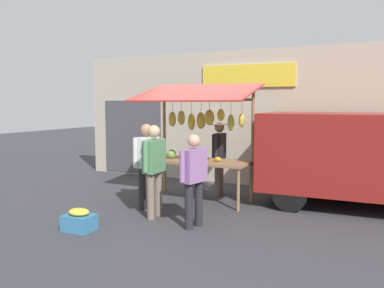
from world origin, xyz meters
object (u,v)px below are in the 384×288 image
Objects in this scene: vendor_with_sunhat at (219,152)px; shopper_in_striped_shirt at (194,175)px; shopper_in_grey_tee at (154,164)px; parked_van at (369,152)px; market_stall at (199,128)px; produce_crate_near at (79,220)px; shopper_with_shopping_bag at (147,159)px.

vendor_with_sunhat is 2.51m from shopper_in_striped_shirt.
shopper_in_grey_tee is 4.18m from parked_van.
parked_van is (-3.28, -0.84, -0.44)m from market_stall.
shopper_in_striped_shirt is 2.02m from produce_crate_near.
shopper_with_shopping_bag is 0.38× the size of parked_van.
parked_van is 8.81× the size of produce_crate_near.
shopper_in_striped_shirt is (-0.56, 2.44, -0.08)m from vendor_with_sunhat.
shopper_with_shopping_bag is 4.35m from parked_van.
parked_van is at bearing -53.53° from shopper_with_shopping_bag.
parked_van is 5.56m from produce_crate_near.
market_stall is 1.65m from shopper_in_grey_tee.
shopper_in_grey_tee is 1.62m from produce_crate_near.
produce_crate_near is (0.22, 1.71, -0.81)m from shopper_with_shopping_bag.
market_stall is at bearing -25.21° from vendor_with_sunhat.
shopper_in_striped_shirt is (-0.75, 1.76, -0.66)m from market_stall.
shopper_in_grey_tee is (0.91, -0.22, 0.08)m from shopper_in_striped_shirt.
market_stall is at bearing -8.65° from shopper_in_grey_tee.
vendor_with_sunhat is 1.92m from shopper_with_shopping_bag.
produce_crate_near is (0.70, 1.22, -0.81)m from shopper_in_grey_tee.
shopper_in_grey_tee is at bearing -18.39° from vendor_with_sunhat.
market_stall is at bearing -20.30° from shopper_with_shopping_bag.
produce_crate_near is (0.85, 2.76, -1.39)m from market_stall.
shopper_in_striped_shirt is at bearing 113.17° from market_stall.
parked_van is at bearing -31.40° from shopper_in_striped_shirt.
parked_van reaches higher than produce_crate_near.
parked_van is at bearing -165.63° from market_stall.
market_stall reaches higher than produce_crate_near.
market_stall is 0.92m from vendor_with_sunhat.
shopper_in_grey_tee is (0.35, 2.22, 0.01)m from vendor_with_sunhat.
shopper_in_striped_shirt is at bearing -106.71° from shopper_in_grey_tee.
parked_van is (-3.09, -0.16, 0.15)m from vendor_with_sunhat.
market_stall is 2.03m from shopper_in_striped_shirt.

